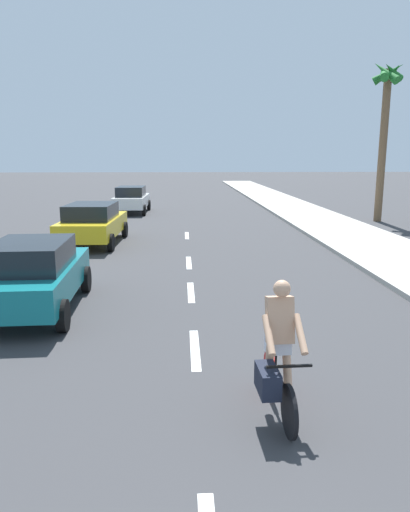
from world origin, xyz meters
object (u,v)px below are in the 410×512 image
object	(u,v)px
parked_car_white	(131,199)
parked_car_yellow	(93,222)
cyclist	(277,356)
palm_tree_far	(386,105)
parked_car_teal	(34,274)

from	to	relation	value
parked_car_white	parked_car_yellow	bearing A→B (deg)	-90.72
cyclist	parked_car_yellow	bearing A→B (deg)	-72.19
parked_car_yellow	palm_tree_far	distance (m)	15.60
cyclist	parked_car_teal	distance (m)	6.32
palm_tree_far	cyclist	bearing A→B (deg)	-115.86
parked_car_teal	palm_tree_far	xyz separation A→B (m)	(13.38, 13.97, 4.97)
parked_car_teal	parked_car_white	world-z (taller)	same
cyclist	parked_car_yellow	size ratio (longest dim) A/B	0.39
parked_car_teal	parked_car_yellow	size ratio (longest dim) A/B	0.90
cyclist	parked_car_white	world-z (taller)	cyclist
cyclist	parked_car_white	size ratio (longest dim) A/B	0.43
parked_car_white	palm_tree_far	distance (m)	14.71
parked_car_yellow	palm_tree_far	world-z (taller)	palm_tree_far
cyclist	palm_tree_far	bearing A→B (deg)	-118.08
cyclist	palm_tree_far	xyz separation A→B (m)	(8.96, 18.50, 4.98)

